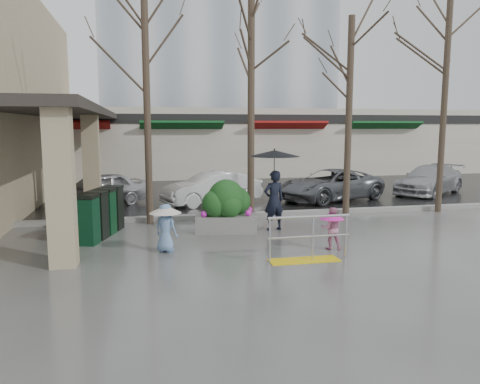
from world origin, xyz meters
name	(u,v)px	position (x,y,z in m)	size (l,w,h in m)	color
ground	(237,250)	(0.00, 0.00, 0.00)	(120.00, 120.00, 0.00)	#51514F
street_asphalt	(174,169)	(0.00, 22.00, 0.01)	(120.00, 36.00, 0.01)	black
curb	(212,216)	(0.00, 4.00, 0.07)	(120.00, 0.30, 0.15)	gray
canopy_slab	(70,109)	(-4.80, 8.00, 3.62)	(2.80, 18.00, 0.25)	#2D2823
pillar_front	(61,186)	(-3.90, -0.50, 1.75)	(0.55, 0.55, 3.50)	tan
pillar_back	(92,162)	(-3.90, 6.00, 1.75)	(0.55, 0.55, 3.50)	tan
storefront_row	(210,142)	(2.00, 17.97, 2.01)	(34.00, 6.74, 4.00)	beige
office_tower	(212,13)	(4.00, 30.00, 12.50)	(18.00, 12.00, 25.00)	#8C99A8
handrail	(307,244)	(1.36, -1.20, 0.38)	(1.90, 0.50, 1.03)	yellow
tree_west	(146,54)	(-2.00, 3.60, 5.08)	(3.20, 3.20, 6.80)	#382B21
tree_midwest	(251,53)	(1.20, 3.60, 5.23)	(3.20, 3.20, 7.00)	#382B21
tree_mideast	(350,68)	(4.50, 3.60, 4.86)	(3.20, 3.20, 6.50)	#382B21
tree_east	(447,55)	(8.00, 3.60, 5.38)	(3.20, 3.20, 7.20)	#382B21
woman	(274,179)	(1.50, 1.95, 1.50)	(1.48, 1.48, 2.36)	black
child_pink	(332,225)	(2.29, -0.38, 0.60)	(0.62, 0.62, 1.04)	#CC7CA1
child_blue	(166,222)	(-1.69, 0.20, 0.72)	(0.77, 0.77, 1.17)	#6D92C3
planter	(226,207)	(0.13, 2.07, 0.72)	(1.85, 1.16, 1.50)	slate
news_boxes	(101,213)	(-3.33, 2.19, 0.64)	(1.19, 2.34, 1.28)	#0D3A20
car_a	(98,190)	(-3.84, 7.28, 0.63)	(1.49, 3.70, 1.26)	#BBBBC0
car_b	(212,188)	(0.43, 6.79, 0.63)	(1.33, 3.82, 1.26)	white
car_c	(331,185)	(5.27, 6.77, 0.63)	(2.09, 4.53, 1.26)	slate
car_d	(429,180)	(10.31, 7.60, 0.63)	(1.77, 4.34, 1.26)	#ACACB1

